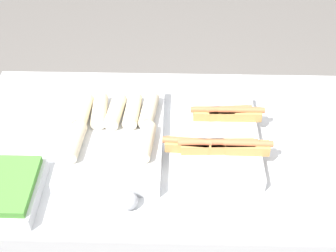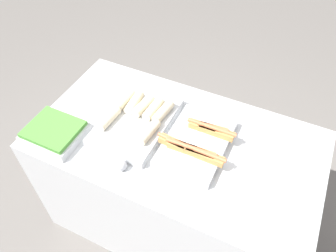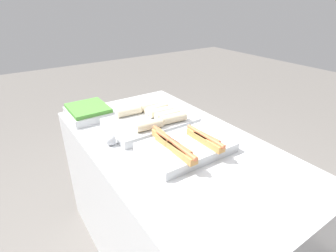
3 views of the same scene
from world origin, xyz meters
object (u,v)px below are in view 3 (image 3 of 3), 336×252
(tray_wraps, at_px, (152,120))
(tray_side_front, at_px, (88,112))
(tray_hotdogs, at_px, (186,146))
(serving_spoon_near, at_px, (110,140))

(tray_wraps, height_order, tray_side_front, tray_wraps)
(tray_hotdogs, xyz_separation_m, serving_spoon_near, (-0.30, -0.29, -0.01))
(tray_side_front, bearing_deg, tray_wraps, 38.05)
(tray_wraps, relative_size, serving_spoon_near, 2.11)
(tray_wraps, distance_m, serving_spoon_near, 0.31)
(tray_hotdogs, height_order, tray_wraps, tray_wraps)
(tray_hotdogs, relative_size, serving_spoon_near, 1.85)
(tray_wraps, height_order, serving_spoon_near, tray_wraps)
(tray_hotdogs, height_order, tray_side_front, tray_hotdogs)
(tray_wraps, bearing_deg, tray_side_front, -141.95)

